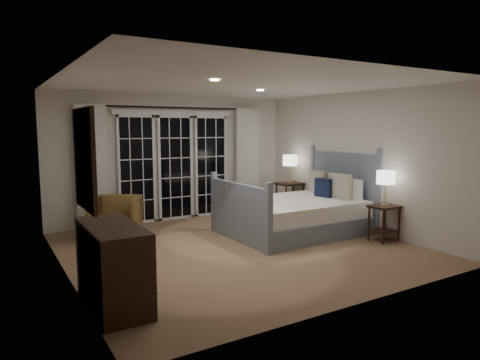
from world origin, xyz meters
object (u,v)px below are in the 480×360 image
bed (297,213)px  nightstand_right (290,194)px  armchair (116,217)px  lamp_left (386,178)px  dresser (113,266)px  nightstand_left (384,218)px  lamp_right (290,161)px

bed → nightstand_right: bearing=57.5°
nightstand_right → armchair: bearing=-179.3°
bed → lamp_left: 1.63m
nightstand_right → dresser: (-4.47, -2.79, -0.03)m
nightstand_left → lamp_left: bearing=153.4°
bed → nightstand_left: bed is taller
nightstand_left → lamp_left: lamp_left is taller
nightstand_left → armchair: bearing=146.7°
lamp_right → dresser: bearing=-148.0°
armchair → lamp_left: bearing=-4.1°
bed → armchair: bearing=156.5°
nightstand_right → bed: bearing=-122.5°
nightstand_right → lamp_left: lamp_left is taller
nightstand_left → armchair: 4.47m
bed → armchair: 3.14m
nightstand_right → lamp_right: (0.00, -0.00, 0.70)m
bed → lamp_left: size_ratio=4.17×
nightstand_right → dresser: 5.27m
nightstand_left → nightstand_right: bearing=90.5°
nightstand_right → lamp_left: size_ratio=1.22×
nightstand_left → lamp_left: (-0.00, 0.00, 0.66)m
lamp_left → dresser: size_ratio=0.47×
nightstand_right → armchair: size_ratio=0.88×
lamp_right → armchair: (-3.71, -0.04, -0.81)m
lamp_left → dresser: 4.54m
lamp_left → armchair: size_ratio=0.72×
armchair → lamp_right: bearing=29.8°
lamp_right → lamp_left: bearing=-89.5°
bed → armchair: (-2.88, 1.25, 0.01)m
nightstand_left → armchair: (-3.73, 2.45, -0.03)m
nightstand_left → dresser: size_ratio=0.49×
nightstand_right → lamp_left: (0.02, -2.49, 0.59)m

